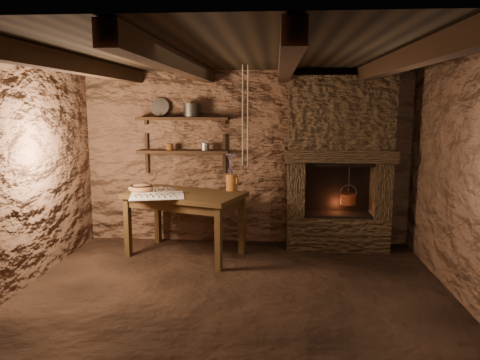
# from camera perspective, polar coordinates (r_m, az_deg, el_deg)

# --- Properties ---
(floor) EXTENTS (4.50, 4.50, 0.00)m
(floor) POSITION_cam_1_polar(r_m,az_deg,el_deg) (4.89, -0.82, -14.10)
(floor) COLOR black
(floor) RESTS_ON ground
(back_wall) EXTENTS (4.50, 0.04, 2.40)m
(back_wall) POSITION_cam_1_polar(r_m,az_deg,el_deg) (6.53, 0.73, 2.71)
(back_wall) COLOR brown
(back_wall) RESTS_ON floor
(front_wall) EXTENTS (4.50, 0.04, 2.40)m
(front_wall) POSITION_cam_1_polar(r_m,az_deg,el_deg) (2.61, -4.83, -7.11)
(front_wall) COLOR brown
(front_wall) RESTS_ON floor
(left_wall) EXTENTS (0.04, 4.00, 2.40)m
(left_wall) POSITION_cam_1_polar(r_m,az_deg,el_deg) (5.26, -26.08, 0.21)
(left_wall) COLOR brown
(left_wall) RESTS_ON floor
(right_wall) EXTENTS (0.04, 4.00, 2.40)m
(right_wall) POSITION_cam_1_polar(r_m,az_deg,el_deg) (4.90, 26.38, -0.40)
(right_wall) COLOR brown
(right_wall) RESTS_ON floor
(ceiling) EXTENTS (4.50, 4.00, 0.04)m
(ceiling) POSITION_cam_1_polar(r_m,az_deg,el_deg) (4.52, -0.89, 15.10)
(ceiling) COLOR black
(ceiling) RESTS_ON back_wall
(beam_far_left) EXTENTS (0.14, 3.95, 0.16)m
(beam_far_left) POSITION_cam_1_polar(r_m,az_deg,el_deg) (4.88, -19.20, 13.10)
(beam_far_left) COLOR black
(beam_far_left) RESTS_ON ceiling
(beam_mid_left) EXTENTS (0.14, 3.95, 0.16)m
(beam_mid_left) POSITION_cam_1_polar(r_m,az_deg,el_deg) (4.58, -7.31, 13.81)
(beam_mid_left) COLOR black
(beam_mid_left) RESTS_ON ceiling
(beam_mid_right) EXTENTS (0.14, 3.95, 0.16)m
(beam_mid_right) POSITION_cam_1_polar(r_m,az_deg,el_deg) (4.49, 5.67, 13.94)
(beam_mid_right) COLOR black
(beam_mid_right) RESTS_ON ceiling
(beam_far_right) EXTENTS (0.14, 3.95, 0.16)m
(beam_far_right) POSITION_cam_1_polar(r_m,az_deg,el_deg) (4.62, 18.51, 13.38)
(beam_far_right) COLOR black
(beam_far_right) RESTS_ON ceiling
(shelf_lower) EXTENTS (1.25, 0.30, 0.04)m
(shelf_lower) POSITION_cam_1_polar(r_m,az_deg,el_deg) (6.47, -6.90, 3.48)
(shelf_lower) COLOR black
(shelf_lower) RESTS_ON back_wall
(shelf_upper) EXTENTS (1.25, 0.30, 0.04)m
(shelf_upper) POSITION_cam_1_polar(r_m,az_deg,el_deg) (6.44, -6.98, 7.46)
(shelf_upper) COLOR black
(shelf_upper) RESTS_ON back_wall
(hearth) EXTENTS (1.43, 0.51, 2.30)m
(hearth) POSITION_cam_1_polar(r_m,az_deg,el_deg) (6.34, 11.95, 2.56)
(hearth) COLOR #322519
(hearth) RESTS_ON floor
(work_table) EXTENTS (1.64, 1.26, 0.82)m
(work_table) POSITION_cam_1_polar(r_m,az_deg,el_deg) (6.08, -6.69, -5.08)
(work_table) COLOR #302110
(work_table) RESTS_ON floor
(linen_cloth) EXTENTS (0.75, 0.65, 0.01)m
(linen_cloth) POSITION_cam_1_polar(r_m,az_deg,el_deg) (5.83, -10.08, -1.91)
(linen_cloth) COLOR white
(linen_cloth) RESTS_ON work_table
(pewter_cutlery_row) EXTENTS (0.58, 0.33, 0.01)m
(pewter_cutlery_row) POSITION_cam_1_polar(r_m,az_deg,el_deg) (5.80, -10.14, -1.86)
(pewter_cutlery_row) COLOR gray
(pewter_cutlery_row) RESTS_ON linen_cloth
(drinking_glasses) EXTENTS (0.21, 0.06, 0.08)m
(drinking_glasses) POSITION_cam_1_polar(r_m,az_deg,el_deg) (5.93, -9.60, -1.25)
(drinking_glasses) COLOR white
(drinking_glasses) RESTS_ON linen_cloth
(stoneware_jug) EXTENTS (0.16, 0.16, 0.49)m
(stoneware_jug) POSITION_cam_1_polar(r_m,az_deg,el_deg) (6.08, -1.03, 0.67)
(stoneware_jug) COLOR #9C581E
(stoneware_jug) RESTS_ON work_table
(wooden_bowl) EXTENTS (0.37, 0.37, 0.12)m
(wooden_bowl) POSITION_cam_1_polar(r_m,az_deg,el_deg) (6.18, -11.95, -1.00)
(wooden_bowl) COLOR #A56F47
(wooden_bowl) RESTS_ON work_table
(iron_stockpot) EXTENTS (0.28, 0.28, 0.16)m
(iron_stockpot) POSITION_cam_1_polar(r_m,az_deg,el_deg) (6.42, -5.92, 8.38)
(iron_stockpot) COLOR #292725
(iron_stockpot) RESTS_ON shelf_upper
(tin_pan) EXTENTS (0.27, 0.13, 0.26)m
(tin_pan) POSITION_cam_1_polar(r_m,az_deg,el_deg) (6.61, -9.71, 8.73)
(tin_pan) COLOR gray
(tin_pan) RESTS_ON shelf_upper
(small_kettle) EXTENTS (0.16, 0.12, 0.15)m
(small_kettle) POSITION_cam_1_polar(r_m,az_deg,el_deg) (6.41, -4.27, 4.09)
(small_kettle) COLOR gray
(small_kettle) RESTS_ON shelf_lower
(rusty_tin) EXTENTS (0.10, 0.10, 0.09)m
(rusty_tin) POSITION_cam_1_polar(r_m,az_deg,el_deg) (6.51, -8.57, 4.04)
(rusty_tin) COLOR #4F280F
(rusty_tin) RESTS_ON shelf_lower
(red_pot) EXTENTS (0.24, 0.24, 0.54)m
(red_pot) POSITION_cam_1_polar(r_m,az_deg,el_deg) (6.39, 13.05, -2.19)
(red_pot) COLOR maroon
(red_pot) RESTS_ON hearth
(hanging_ropes) EXTENTS (0.08, 0.08, 1.20)m
(hanging_ropes) POSITION_cam_1_polar(r_m,az_deg,el_deg) (5.54, 0.64, 7.79)
(hanging_ropes) COLOR #CBB78F
(hanging_ropes) RESTS_ON ceiling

